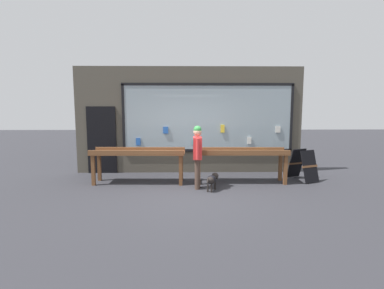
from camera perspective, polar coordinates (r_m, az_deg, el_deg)
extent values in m
plane|color=#2D2D33|center=(7.40, -0.32, -9.20)|extent=(40.00, 40.00, 0.00)
cube|color=#4C473D|center=(9.51, -0.53, 4.64)|extent=(7.12, 0.20, 3.33)
cube|color=#8C9EA8|center=(9.40, 3.04, 5.13)|extent=(5.26, 0.03, 2.06)
cube|color=black|center=(9.42, 3.09, 11.40)|extent=(5.34, 0.06, 0.08)
cube|color=black|center=(9.50, 3.00, -1.09)|extent=(5.34, 0.06, 0.08)
cube|color=black|center=(9.58, -12.92, 5.00)|extent=(0.08, 0.06, 2.06)
cube|color=black|center=(9.94, 18.40, 4.89)|extent=(0.08, 0.06, 2.06)
cube|color=#2659B2|center=(9.51, -10.20, 0.53)|extent=(0.14, 0.03, 0.23)
cube|color=#2659B2|center=(9.38, -5.04, 2.74)|extent=(0.16, 0.03, 0.21)
cube|color=#5999A5|center=(9.40, 0.46, 0.44)|extent=(0.16, 0.03, 0.19)
cube|color=yellow|center=(9.43, 5.84, 3.02)|extent=(0.12, 0.03, 0.25)
cube|color=silver|center=(9.60, 10.85, 0.73)|extent=(0.13, 0.03, 0.22)
cube|color=silver|center=(9.79, 16.05, 2.77)|extent=(0.15, 0.03, 0.20)
cube|color=black|center=(9.79, -16.81, 0.81)|extent=(0.90, 0.04, 2.10)
cube|color=brown|center=(8.42, -18.29, -4.69)|extent=(0.09, 0.09, 0.81)
cube|color=brown|center=(8.00, -2.18, -4.96)|extent=(0.09, 0.09, 0.81)
cube|color=brown|center=(8.91, -17.24, -4.02)|extent=(0.09, 0.09, 0.81)
cube|color=brown|center=(8.50, -2.03, -4.22)|extent=(0.09, 0.09, 0.81)
cube|color=brown|center=(8.30, -10.19, -1.62)|extent=(2.55, 0.74, 0.04)
cube|color=brown|center=(7.99, -10.60, -1.53)|extent=(2.53, 0.12, 0.12)
cube|color=brown|center=(8.59, -9.83, -0.90)|extent=(2.53, 0.12, 0.12)
cube|color=silver|center=(8.42, -17.98, -1.53)|extent=(0.19, 0.25, 0.02)
cube|color=red|center=(8.44, -16.13, -1.44)|extent=(0.17, 0.22, 0.02)
cube|color=#338C4C|center=(8.41, -13.93, -1.36)|extent=(0.16, 0.20, 0.03)
cube|color=orange|center=(8.48, -11.86, -1.26)|extent=(0.17, 0.22, 0.02)
cube|color=orange|center=(8.35, -10.35, -1.34)|extent=(0.18, 0.21, 0.03)
cube|color=#5999A5|center=(8.15, -8.46, -1.55)|extent=(0.16, 0.21, 0.02)
cube|color=red|center=(8.22, -6.26, -1.39)|extent=(0.15, 0.22, 0.03)
cube|color=#2659B2|center=(8.18, -4.38, -1.40)|extent=(0.16, 0.24, 0.03)
cube|color=black|center=(8.04, -2.65, -1.56)|extent=(0.19, 0.22, 0.02)
cube|color=brown|center=(8.08, 1.29, -4.85)|extent=(0.09, 0.09, 0.81)
cube|color=brown|center=(8.45, 17.36, -4.65)|extent=(0.09, 0.09, 0.81)
cube|color=brown|center=(8.54, 1.23, -4.18)|extent=(0.09, 0.09, 0.81)
cube|color=brown|center=(8.89, 16.47, -4.03)|extent=(0.09, 0.09, 0.81)
cube|color=brown|center=(8.34, 9.31, -1.61)|extent=(2.55, 0.69, 0.04)
cube|color=brown|center=(8.05, 9.64, -1.50)|extent=(2.53, 0.12, 0.12)
cube|color=brown|center=(8.61, 9.02, -0.92)|extent=(2.53, 0.12, 0.12)
cube|color=#994CA5|center=(8.33, 1.82, -1.30)|extent=(0.16, 0.19, 0.03)
cube|color=black|center=(8.10, 3.46, -1.53)|extent=(0.15, 0.20, 0.03)
cube|color=black|center=(8.13, 5.39, -1.54)|extent=(0.15, 0.20, 0.02)
cube|color=#994CA5|center=(8.23, 6.82, -1.45)|extent=(0.15, 0.23, 0.02)
cube|color=#2659B2|center=(8.18, 8.70, -1.51)|extent=(0.19, 0.21, 0.03)
cube|color=#338C4C|center=(8.26, 9.99, -1.45)|extent=(0.17, 0.21, 0.03)
cube|color=silver|center=(8.22, 11.95, -1.55)|extent=(0.16, 0.24, 0.03)
cube|color=yellow|center=(8.56, 13.36, -1.27)|extent=(0.18, 0.22, 0.02)
cube|color=#5999A5|center=(8.54, 14.81, -1.36)|extent=(0.20, 0.22, 0.02)
cube|color=#338C4C|center=(8.40, 16.89, -1.51)|extent=(0.17, 0.22, 0.03)
cylinder|color=#4C382D|center=(7.63, 1.04, -5.68)|extent=(0.14, 0.14, 0.78)
cylinder|color=#4C382D|center=(7.78, 1.03, -5.43)|extent=(0.14, 0.14, 0.78)
cube|color=red|center=(7.58, 1.05, -0.65)|extent=(0.23, 0.44, 0.55)
cylinder|color=red|center=(7.31, 1.08, -0.84)|extent=(0.09, 0.09, 0.52)
cylinder|color=red|center=(7.86, 1.02, -0.27)|extent=(0.09, 0.09, 0.52)
sphere|color=tan|center=(7.54, 1.05, 2.37)|extent=(0.21, 0.21, 0.21)
sphere|color=#338C3F|center=(7.53, 1.06, 2.85)|extent=(0.20, 0.20, 0.20)
ellipsoid|color=black|center=(7.52, 3.74, -6.69)|extent=(0.36, 0.46, 0.20)
ellipsoid|color=black|center=(7.52, 3.74, -6.62)|extent=(0.30, 0.32, 0.21)
sphere|color=black|center=(7.74, 4.43, -6.01)|extent=(0.18, 0.18, 0.18)
cylinder|color=black|center=(7.30, 3.05, -6.89)|extent=(0.07, 0.10, 0.12)
cylinder|color=black|center=(7.67, 4.42, -7.91)|extent=(0.04, 0.04, 0.19)
cylinder|color=black|center=(7.70, 3.74, -7.84)|extent=(0.04, 0.04, 0.19)
cylinder|color=black|center=(7.44, 3.72, -8.38)|extent=(0.04, 0.04, 0.19)
cylinder|color=black|center=(7.48, 3.02, -8.30)|extent=(0.04, 0.04, 0.19)
cube|color=black|center=(8.91, 21.52, -3.90)|extent=(0.55, 0.44, 0.88)
cube|color=brown|center=(8.91, 21.52, -3.90)|extent=(0.50, 0.25, 0.07)
cube|color=black|center=(9.28, 19.21, -3.37)|extent=(0.55, 0.44, 0.88)
cube|color=brown|center=(9.28, 19.21, -3.37)|extent=(0.50, 0.25, 0.07)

